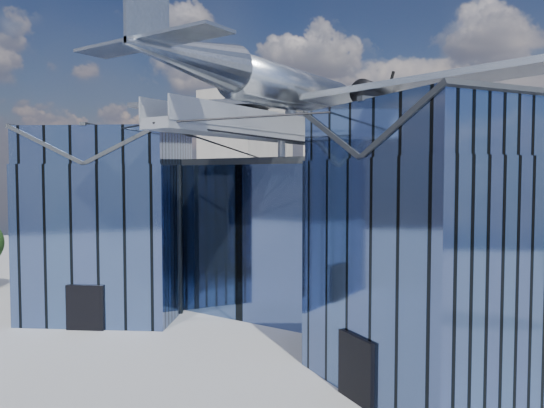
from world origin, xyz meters
The scene contains 4 objects.
ground_plane centered at (0.00, 0.00, 0.00)m, with size 120.00×120.00×0.00m, color gray.
museum centered at (0.00, 5.82, 5.54)m, with size 32.88×24.50×17.60m.
bg_towers centered at (1.45, 50.49, 10.01)m, with size 77.00×24.50×26.00m.
tree_side_w centered at (-20.86, 8.89, 3.18)m, with size 3.33×3.33×4.70m.
Camera 1 is at (17.26, -23.04, 8.79)m, focal length 35.00 mm.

